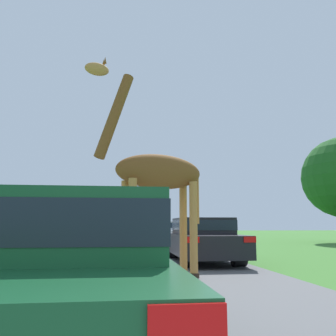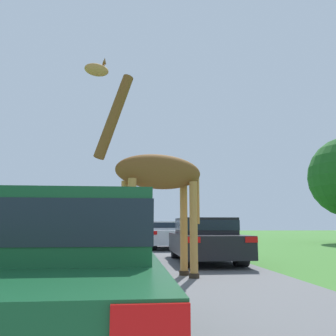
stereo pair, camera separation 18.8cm
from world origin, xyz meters
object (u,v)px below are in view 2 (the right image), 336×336
object	(u,v)px
car_queue_left	(111,231)
car_far_ahead	(205,239)
car_lead_maroon	(60,270)
car_verge_right	(166,234)
car_queue_right	(82,236)
giraffe_near_road	(154,177)

from	to	relation	value
car_queue_left	car_far_ahead	distance (m)	13.76
car_lead_maroon	car_verge_right	world-z (taller)	car_lead_maroon
car_lead_maroon	car_queue_right	world-z (taller)	car_lead_maroon
car_far_ahead	car_verge_right	world-z (taller)	car_far_ahead
car_lead_maroon	car_verge_right	distance (m)	15.24
giraffe_near_road	car_queue_left	xyz separation A→B (m)	(-1.87, 16.78, -1.55)
car_queue_left	car_lead_maroon	bearing A→B (deg)	-88.23
car_far_ahead	car_queue_right	bearing A→B (deg)	147.59
car_queue_left	car_verge_right	size ratio (longest dim) A/B	0.96
giraffe_near_road	car_lead_maroon	size ratio (longest dim) A/B	1.22
car_queue_right	car_queue_left	world-z (taller)	same
car_far_ahead	car_verge_right	xyz separation A→B (m)	(-0.63, 6.78, -0.01)
car_lead_maroon	car_far_ahead	size ratio (longest dim) A/B	0.88
car_verge_right	car_far_ahead	bearing A→B (deg)	-84.67
car_far_ahead	car_verge_right	size ratio (longest dim) A/B	1.12
giraffe_near_road	car_far_ahead	distance (m)	4.34
car_lead_maroon	car_queue_right	size ratio (longest dim) A/B	0.89
car_lead_maroon	car_far_ahead	xyz separation A→B (m)	(3.14, 8.25, -0.02)
car_lead_maroon	car_verge_right	xyz separation A→B (m)	(2.51, 15.03, -0.03)
car_far_ahead	car_queue_left	bearing A→B (deg)	106.05
giraffe_near_road	car_verge_right	bearing A→B (deg)	-24.97
car_queue_left	car_verge_right	distance (m)	7.18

